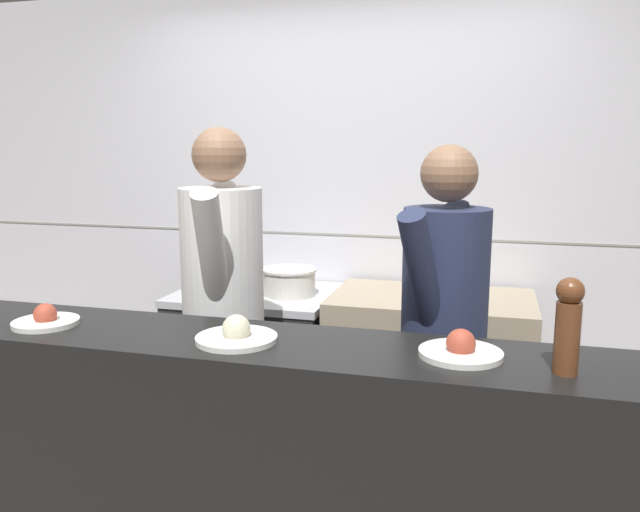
{
  "coord_description": "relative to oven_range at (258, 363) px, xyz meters",
  "views": [
    {
      "loc": [
        0.82,
        -2.14,
        1.68
      ],
      "look_at": [
        0.03,
        0.72,
        1.15
      ],
      "focal_mm": 35.0,
      "sensor_mm": 36.0,
      "label": 1
    }
  ],
  "objects": [
    {
      "name": "wall_back_tiled",
      "position": [
        0.45,
        0.4,
        0.87
      ],
      "size": [
        8.0,
        0.06,
        2.6
      ],
      "color": "silver",
      "rests_on": "ground_plane"
    },
    {
      "name": "oven_range",
      "position": [
        0.0,
        0.0,
        0.0
      ],
      "size": [
        0.88,
        0.71,
        0.86
      ],
      "color": "#232326",
      "rests_on": "ground_plane"
    },
    {
      "name": "prep_counter",
      "position": [
        0.99,
        -0.0,
        0.01
      ],
      "size": [
        1.05,
        0.65,
        0.9
      ],
      "color": "gray",
      "rests_on": "ground_plane"
    },
    {
      "name": "pass_counter",
      "position": [
        0.54,
        -1.36,
        0.08
      ],
      "size": [
        2.59,
        0.45,
        1.04
      ],
      "color": "black",
      "rests_on": "ground_plane"
    },
    {
      "name": "stock_pot",
      "position": [
        -0.24,
        0.05,
        0.51
      ],
      "size": [
        0.24,
        0.24,
        0.15
      ],
      "color": "#2D2D33",
      "rests_on": "oven_range"
    },
    {
      "name": "sauce_pot",
      "position": [
        0.21,
        -0.04,
        0.51
      ],
      "size": [
        0.3,
        0.3,
        0.15
      ],
      "color": "beige",
      "rests_on": "oven_range"
    },
    {
      "name": "plated_dish_main",
      "position": [
        -0.27,
        -1.4,
        0.63
      ],
      "size": [
        0.23,
        0.23,
        0.08
      ],
      "color": "white",
      "rests_on": "pass_counter"
    },
    {
      "name": "plated_dish_appetiser",
      "position": [
        0.47,
        -1.39,
        0.63
      ],
      "size": [
        0.27,
        0.27,
        0.1
      ],
      "color": "white",
      "rests_on": "pass_counter"
    },
    {
      "name": "plated_dish_dessert",
      "position": [
        1.19,
        -1.35,
        0.63
      ],
      "size": [
        0.26,
        0.26,
        0.09
      ],
      "color": "white",
      "rests_on": "pass_counter"
    },
    {
      "name": "pepper_mill",
      "position": [
        1.49,
        -1.42,
        0.75
      ],
      "size": [
        0.08,
        0.08,
        0.28
      ],
      "color": "brown",
      "rests_on": "pass_counter"
    },
    {
      "name": "chef_head_cook",
      "position": [
        0.14,
        -0.77,
        0.55
      ],
      "size": [
        0.43,
        0.77,
        1.75
      ],
      "rotation": [
        0.0,
        0.0,
        0.25
      ],
      "color": "black",
      "rests_on": "ground_plane"
    },
    {
      "name": "chef_sous",
      "position": [
        1.1,
        -0.77,
        0.5
      ],
      "size": [
        0.44,
        0.72,
        1.68
      ],
      "rotation": [
        0.0,
        0.0,
        -0.33
      ],
      "color": "black",
      "rests_on": "ground_plane"
    }
  ]
}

